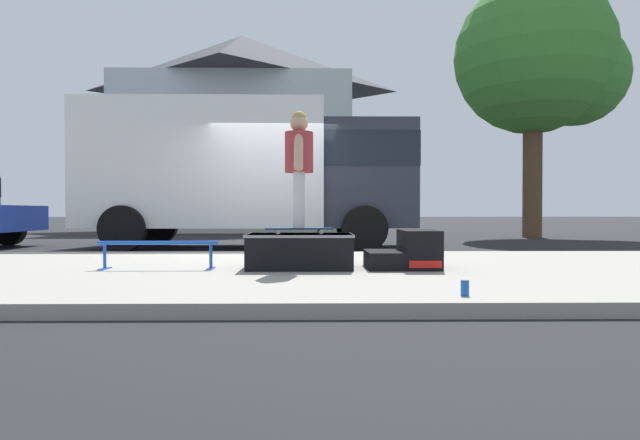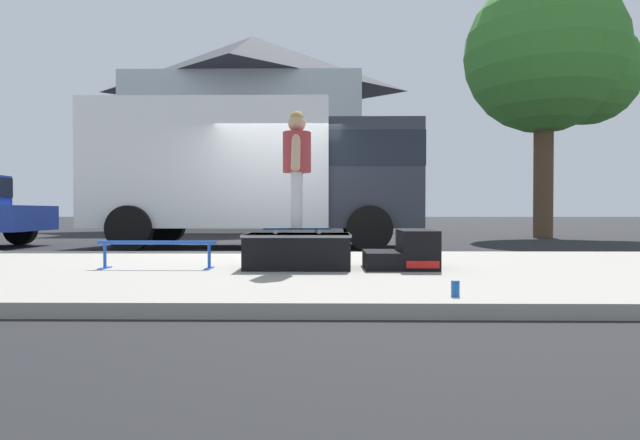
{
  "view_description": "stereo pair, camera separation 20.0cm",
  "coord_description": "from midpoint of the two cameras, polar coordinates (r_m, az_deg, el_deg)",
  "views": [
    {
      "loc": [
        0.74,
        -9.31,
        0.78
      ],
      "look_at": [
        0.85,
        -2.25,
        0.67
      ],
      "focal_mm": 29.84,
      "sensor_mm": 36.0,
      "label": 1
    },
    {
      "loc": [
        0.94,
        -9.31,
        0.78
      ],
      "look_at": [
        0.85,
        -2.25,
        0.67
      ],
      "focal_mm": 29.84,
      "sensor_mm": 36.0,
      "label": 2
    }
  ],
  "objects": [
    {
      "name": "skate_box",
      "position": [
        6.2,
        -3.1,
        -3.22
      ],
      "size": [
        1.22,
        0.77,
        0.4
      ],
      "color": "black",
      "rests_on": "sidewalk_slab"
    },
    {
      "name": "ground_plane",
      "position": [
        9.38,
        -6.03,
        -3.87
      ],
      "size": [
        140.0,
        140.0,
        0.0
      ],
      "primitive_type": "plane",
      "color": "black"
    },
    {
      "name": "grind_rail",
      "position": [
        6.4,
        -17.86,
        -2.9
      ],
      "size": [
        1.37,
        0.28,
        0.32
      ],
      "color": "blue",
      "rests_on": "sidewalk_slab"
    },
    {
      "name": "skateboard",
      "position": [
        6.19,
        -3.19,
        -0.97
      ],
      "size": [
        0.8,
        0.29,
        0.07
      ],
      "color": "navy",
      "rests_on": "skate_box"
    },
    {
      "name": "sidewalk_slab",
      "position": [
        6.41,
        -8.46,
        -5.56
      ],
      "size": [
        50.0,
        5.0,
        0.12
      ],
      "primitive_type": "cube",
      "color": "gray",
      "rests_on": "ground"
    },
    {
      "name": "kicker_ramp",
      "position": [
        6.28,
        8.51,
        -3.45
      ],
      "size": [
        0.82,
        0.74,
        0.44
      ],
      "color": "black",
      "rests_on": "sidewalk_slab"
    },
    {
      "name": "skater_kid",
      "position": [
        6.21,
        -3.2,
        6.52
      ],
      "size": [
        0.33,
        0.7,
        1.36
      ],
      "color": "silver",
      "rests_on": "skateboard"
    },
    {
      "name": "house_behind",
      "position": [
        23.53,
        -8.62,
        9.36
      ],
      "size": [
        9.54,
        8.22,
        8.4
      ],
      "color": "silver",
      "rests_on": "ground"
    },
    {
      "name": "box_truck",
      "position": [
        11.63,
        -7.81,
        5.44
      ],
      "size": [
        6.91,
        2.63,
        3.05
      ],
      "color": "silver",
      "rests_on": "ground"
    },
    {
      "name": "street_tree_main",
      "position": [
        17.87,
        22.42,
        15.48
      ],
      "size": [
        5.11,
        4.64,
        7.77
      ],
      "color": "brown",
      "rests_on": "ground"
    },
    {
      "name": "soda_can",
      "position": [
        4.32,
        13.99,
        -7.07
      ],
      "size": [
        0.07,
        0.07,
        0.13
      ],
      "color": "#1959B2",
      "rests_on": "sidewalk_slab"
    }
  ]
}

